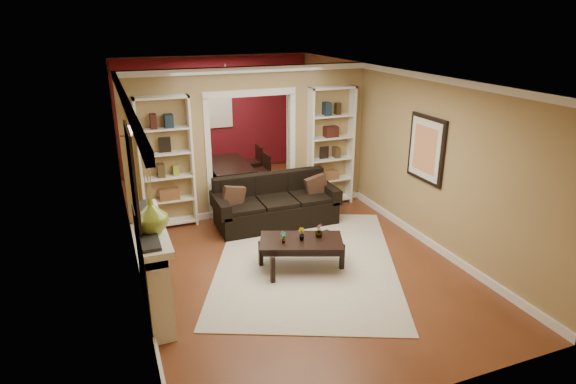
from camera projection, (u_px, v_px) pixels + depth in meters
name	position (u px, v px, depth m)	size (l,w,h in m)	color
floor	(273.00, 235.00, 8.20)	(8.00, 8.00, 0.00)	brown
ceiling	(271.00, 73.00, 7.28)	(8.00, 8.00, 0.00)	white
wall_back	(215.00, 115.00, 11.24)	(8.00, 8.00, 0.00)	#A28655
wall_front	(423.00, 276.00, 4.24)	(8.00, 8.00, 0.00)	#A28655
wall_left	(126.00, 175.00, 6.97)	(8.00, 8.00, 0.00)	#A28655
wall_right	(392.00, 146.00, 8.51)	(8.00, 8.00, 0.00)	#A28655
partition_wall	(250.00, 142.00, 8.79)	(4.50, 0.15, 2.70)	#A28655
red_back_panel	(216.00, 116.00, 11.23)	(4.44, 0.04, 2.64)	maroon
dining_window	(215.00, 107.00, 11.11)	(0.78, 0.03, 0.98)	#8CA5CC
area_rug	(306.00, 261.00, 7.33)	(2.63, 3.69, 0.01)	beige
sofa	(276.00, 201.00, 8.53)	(2.19, 0.94, 0.85)	black
pillow_left	(233.00, 198.00, 8.18)	(0.38, 0.11, 0.38)	#513322
pillow_right	(316.00, 187.00, 8.71)	(0.39, 0.11, 0.39)	#513322
coffee_table	(301.00, 254.00, 7.07)	(1.20, 0.65, 0.45)	black
plant_left	(283.00, 237.00, 6.86)	(0.09, 0.06, 0.18)	#336626
plant_center	(301.00, 234.00, 6.96)	(0.10, 0.08, 0.18)	#336626
plant_right	(319.00, 231.00, 7.05)	(0.11, 0.11, 0.20)	#336626
bookshelf_left	(166.00, 164.00, 8.18)	(0.90, 0.30, 2.30)	white
bookshelf_right	(330.00, 147.00, 9.24)	(0.90, 0.30, 2.30)	white
fireplace	(155.00, 267.00, 5.98)	(0.32, 1.70, 1.16)	white
vase	(151.00, 216.00, 5.50)	(0.39, 0.39, 0.40)	olive
mirror	(132.00, 175.00, 5.51)	(0.03, 0.95, 1.10)	silver
wall_sconce	(127.00, 134.00, 7.33)	(0.18, 0.18, 0.22)	#FFE0A5
framed_art	(426.00, 149.00, 7.55)	(0.04, 0.85, 1.05)	black
dining_table	(230.00, 175.00, 10.44)	(0.85, 1.53, 0.54)	black
dining_chair_nw	(207.00, 176.00, 9.94)	(0.40, 0.40, 0.81)	black
dining_chair_ne	(258.00, 171.00, 10.33)	(0.38, 0.38, 0.77)	black
dining_chair_sw	(201.00, 166.00, 10.46)	(0.44, 0.44, 0.89)	black
dining_chair_se	(250.00, 163.00, 10.84)	(0.40, 0.40, 0.81)	black
chandelier	(228.00, 94.00, 9.88)	(0.50, 0.50, 0.30)	#3E2F1C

